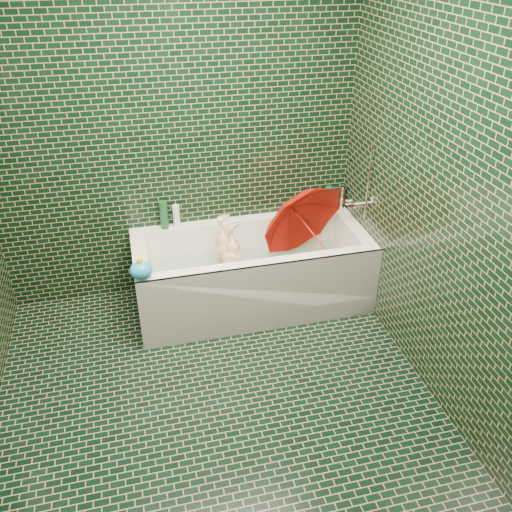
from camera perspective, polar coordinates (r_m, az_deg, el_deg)
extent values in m
plane|color=black|center=(3.38, -3.87, -15.83)|extent=(2.80, 2.80, 0.00)
plane|color=black|center=(3.89, -8.49, 12.67)|extent=(2.80, 0.00, 2.80)
plane|color=black|center=(1.55, 4.81, -21.49)|extent=(2.80, 0.00, 2.80)
plane|color=black|center=(3.06, 19.99, 5.77)|extent=(0.00, 2.80, 2.80)
cube|color=white|center=(4.16, -0.44, -3.89)|extent=(1.70, 0.75, 0.15)
cube|color=white|center=(4.28, -1.49, 1.57)|extent=(1.70, 0.10, 0.40)
cube|color=white|center=(3.74, 0.72, -3.25)|extent=(1.70, 0.10, 0.40)
cube|color=white|center=(4.24, 10.11, 0.73)|extent=(0.10, 0.55, 0.40)
cube|color=white|center=(3.93, -11.89, -2.18)|extent=(0.10, 0.55, 0.40)
cube|color=white|center=(3.75, 0.87, -4.53)|extent=(1.70, 0.02, 0.55)
cube|color=green|center=(4.11, -0.45, -2.97)|extent=(1.35, 0.47, 0.01)
cube|color=silver|center=(4.03, -0.46, -1.28)|extent=(1.48, 0.53, 0.00)
cylinder|color=silver|center=(4.07, 11.00, 5.38)|extent=(0.14, 0.05, 0.05)
cylinder|color=silver|center=(4.09, 9.63, 5.65)|extent=(0.05, 0.04, 0.04)
cylinder|color=silver|center=(3.89, 11.77, 7.64)|extent=(0.01, 0.01, 0.55)
imported|color=#D5B185|center=(4.02, -2.36, -1.24)|extent=(0.88, 0.51, 0.27)
imported|color=red|center=(3.99, 5.81, 2.62)|extent=(0.96, 0.94, 0.98)
imported|color=white|center=(4.36, 7.58, 4.90)|extent=(0.11, 0.12, 0.24)
imported|color=#3C1C6C|center=(4.40, 8.71, 5.09)|extent=(0.11, 0.11, 0.18)
imported|color=#144825|center=(4.41, 8.63, 5.13)|extent=(0.18, 0.18, 0.18)
cylinder|color=#144825|center=(4.31, 7.62, 6.01)|extent=(0.06, 0.06, 0.19)
cylinder|color=silver|center=(4.34, 8.95, 6.12)|extent=(0.06, 0.06, 0.20)
cylinder|color=#144825|center=(4.06, -9.68, 4.28)|extent=(0.07, 0.07, 0.22)
cylinder|color=white|center=(4.07, -8.38, 4.19)|extent=(0.06, 0.06, 0.17)
ellipsoid|color=yellow|center=(4.32, 5.94, 5.26)|extent=(0.11, 0.10, 0.07)
sphere|color=yellow|center=(4.32, 6.37, 5.86)|extent=(0.05, 0.05, 0.05)
cone|color=orange|center=(4.33, 6.63, 5.88)|extent=(0.02, 0.03, 0.02)
ellipsoid|color=#198BE2|center=(3.51, -11.99, -1.46)|extent=(0.17, 0.15, 0.11)
cylinder|color=yellow|center=(3.48, -12.11, -0.53)|extent=(0.04, 0.04, 0.04)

